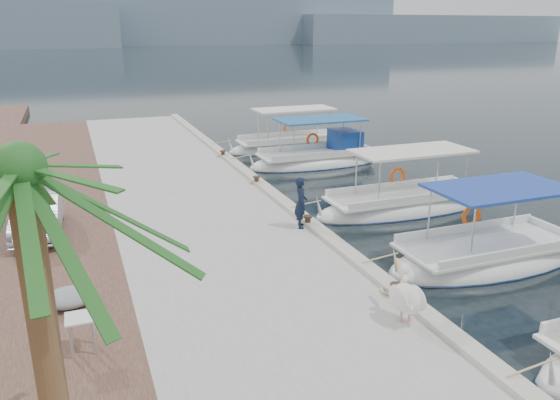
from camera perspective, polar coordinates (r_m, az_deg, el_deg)
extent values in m
plane|color=black|center=(16.04, 6.20, -5.95)|extent=(400.00, 400.00, 0.00)
cube|color=#9D9D98|center=(19.43, -8.47, -0.98)|extent=(6.00, 40.00, 0.50)
cube|color=#B0AB9C|center=(20.07, -0.75, 0.75)|extent=(0.44, 40.00, 0.12)
cube|color=#4D3128|center=(19.09, -23.27, -2.62)|extent=(4.00, 40.00, 0.50)
cube|color=slate|center=(227.91, -9.48, 18.06)|extent=(160.00, 40.00, 18.00)
cube|color=slate|center=(258.73, 14.34, 16.91)|extent=(120.00, 40.00, 11.00)
ellipsoid|color=white|center=(16.63, 20.77, -5.98)|extent=(6.26, 2.44, 1.30)
ellipsoid|color=navy|center=(16.64, 20.76, -6.05)|extent=(6.29, 2.48, 0.22)
cube|color=white|center=(16.45, 20.96, -4.38)|extent=(5.14, 2.09, 0.08)
cube|color=#1F3D9B|center=(16.04, 22.01, 1.15)|extent=(3.76, 2.24, 0.08)
cylinder|color=silver|center=(14.65, 19.48, -3.54)|extent=(0.05, 0.05, 1.60)
torus|color=#FF500D|center=(17.30, 19.37, -1.55)|extent=(0.68, 0.12, 0.68)
ellipsoid|color=white|center=(20.42, 12.83, -0.90)|extent=(7.09, 2.15, 1.30)
ellipsoid|color=navy|center=(20.43, 12.83, -0.96)|extent=(7.13, 2.20, 0.22)
cube|color=white|center=(20.27, 12.93, 0.44)|extent=(5.82, 1.85, 0.08)
cube|color=silver|center=(19.96, 13.67, 4.99)|extent=(4.26, 1.98, 0.08)
cylinder|color=silver|center=(18.56, 10.34, 1.59)|extent=(0.05, 0.05, 1.60)
torus|color=#FF500D|center=(21.13, 12.17, 2.45)|extent=(0.68, 0.12, 0.68)
ellipsoid|color=white|center=(26.63, 3.78, 3.82)|extent=(6.83, 2.35, 1.30)
ellipsoid|color=navy|center=(26.63, 3.78, 3.78)|extent=(6.86, 2.40, 0.22)
cube|color=white|center=(26.52, 3.80, 4.87)|extent=(5.60, 2.02, 0.08)
cube|color=#1F5E9E|center=(26.27, 4.22, 8.39)|extent=(4.10, 2.16, 0.08)
cylinder|color=silver|center=(24.96, 1.45, 5.98)|extent=(0.05, 0.05, 1.60)
torus|color=#FF500D|center=(27.54, 3.42, 6.32)|extent=(0.68, 0.12, 0.68)
cube|color=navy|center=(27.07, 6.80, 6.24)|extent=(1.20, 1.65, 1.00)
ellipsoid|color=white|center=(29.90, 1.13, 5.39)|extent=(7.08, 2.15, 1.30)
ellipsoid|color=navy|center=(29.90, 1.13, 5.35)|extent=(7.12, 2.19, 0.22)
cube|color=white|center=(29.79, 1.14, 6.33)|extent=(5.81, 1.85, 0.08)
cube|color=white|center=(29.58, 1.48, 9.47)|extent=(4.25, 1.97, 0.08)
cylinder|color=silver|center=(28.35, -1.25, 7.39)|extent=(0.05, 0.05, 1.60)
torus|color=#FF500D|center=(30.75, 0.95, 7.54)|extent=(0.68, 0.12, 0.68)
cylinder|color=black|center=(12.87, 12.01, -9.26)|extent=(0.18, 0.18, 0.30)
cylinder|color=black|center=(12.80, 12.05, -8.66)|extent=(0.28, 0.28, 0.05)
cylinder|color=black|center=(16.91, 2.92, -2.22)|extent=(0.18, 0.18, 0.30)
cylinder|color=black|center=(16.86, 2.93, -1.74)|extent=(0.28, 0.28, 0.05)
cylinder|color=black|center=(21.36, -2.47, 2.03)|extent=(0.18, 0.18, 0.30)
cylinder|color=black|center=(21.32, -2.47, 2.42)|extent=(0.28, 0.28, 0.05)
cylinder|color=black|center=(26.01, -5.98, 4.79)|extent=(0.18, 0.18, 0.30)
cylinder|color=black|center=(25.98, -5.99, 5.11)|extent=(0.28, 0.28, 0.05)
cylinder|color=tan|center=(11.89, 12.58, -11.59)|extent=(0.05, 0.05, 0.33)
cylinder|color=tan|center=(11.93, 13.38, -11.54)|extent=(0.05, 0.05, 0.33)
ellipsoid|color=white|center=(11.74, 13.10, -9.98)|extent=(0.72, 0.90, 0.62)
cylinder|color=white|center=(11.87, 12.86, -8.22)|extent=(0.22, 0.31, 0.33)
sphere|color=white|center=(11.87, 12.82, -7.19)|extent=(0.20, 0.20, 0.20)
cone|color=#EAA566|center=(12.18, 12.45, -6.99)|extent=(0.30, 0.60, 0.24)
imported|color=black|center=(16.59, 2.19, -0.26)|extent=(0.52, 0.66, 1.59)
cylinder|color=brown|center=(7.17, -23.14, -14.73)|extent=(0.34, 0.34, 4.44)
imported|color=silver|center=(17.72, -23.99, -1.30)|extent=(1.43, 3.70, 1.20)
ellipsoid|color=gray|center=(13.06, -21.13, -9.47)|extent=(1.10, 0.90, 0.40)
cylinder|color=silver|center=(11.07, -20.99, -13.68)|extent=(0.06, 0.06, 0.70)
cylinder|color=silver|center=(11.06, -18.87, -13.47)|extent=(0.06, 0.06, 0.70)
cylinder|color=silver|center=(11.42, -21.02, -12.68)|extent=(0.06, 0.06, 0.70)
cylinder|color=silver|center=(11.41, -18.97, -12.47)|extent=(0.06, 0.06, 0.70)
cube|color=white|center=(11.06, -20.16, -11.43)|extent=(0.55, 0.55, 0.03)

